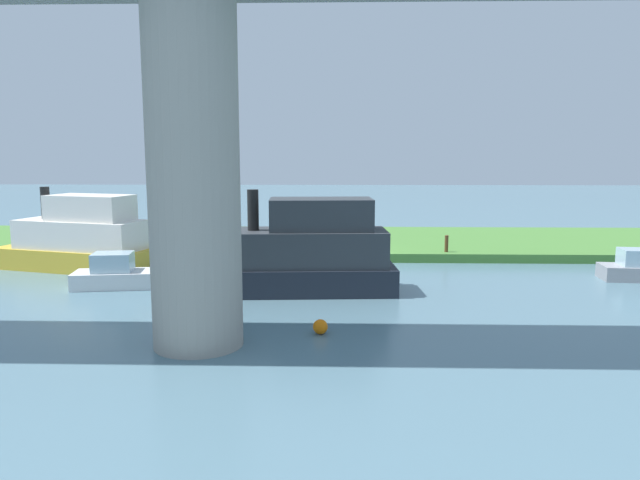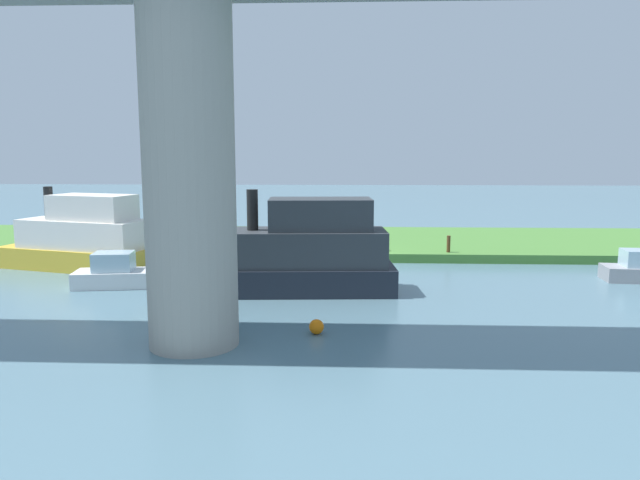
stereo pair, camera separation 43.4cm
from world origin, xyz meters
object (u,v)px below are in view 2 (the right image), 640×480
houseboat_blue (81,239)px  motorboat_white (252,258)px  marker_buoy (316,327)px  mooring_post (449,244)px  bridge_pylon (189,173)px  person_on_bank (377,239)px  riverboat_paddlewheel (301,254)px  pontoon_yellow (125,274)px

houseboat_blue → motorboat_white: bearing=-177.0°
houseboat_blue → marker_buoy: 16.75m
mooring_post → houseboat_blue: size_ratio=0.11×
marker_buoy → bridge_pylon: bearing=18.0°
person_on_bank → bridge_pylon: bearing=66.9°
bridge_pylon → riverboat_paddlewheel: size_ratio=1.21×
bridge_pylon → mooring_post: bearing=-125.0°
riverboat_paddlewheel → motorboat_white: bearing=-59.8°
person_on_bank → marker_buoy: person_on_bank is taller
bridge_pylon → marker_buoy: bridge_pylon is taller
person_on_bank → motorboat_white: (6.71, 2.87, -0.66)m
mooring_post → riverboat_paddlewheel: (7.67, 7.66, 0.68)m
pontoon_yellow → houseboat_blue: bearing=-46.6°
bridge_pylon → marker_buoy: 6.50m
bridge_pylon → mooring_post: (-10.47, -14.95, -4.41)m
riverboat_paddlewheel → pontoon_yellow: riverboat_paddlewheel is taller
motorboat_white → person_on_bank: bearing=-156.9°
bridge_pylon → pontoon_yellow: (5.24, -7.97, -4.82)m
mooring_post → riverboat_paddlewheel: 10.87m
person_on_bank → marker_buoy: size_ratio=2.78×
motorboat_white → houseboat_blue: bearing=3.0°
person_on_bank → houseboat_blue: bearing=12.1°
mooring_post → marker_buoy: 15.28m
motorboat_white → pontoon_yellow: size_ratio=0.97×
mooring_post → motorboat_white: (10.65, 2.54, -0.43)m
riverboat_paddlewheel → motorboat_white: riverboat_paddlewheel is taller
mooring_post → marker_buoy: bearing=64.0°
bridge_pylon → riverboat_paddlewheel: 8.66m
marker_buoy → pontoon_yellow: bearing=-36.7°
mooring_post → motorboat_white: size_ratio=0.20×
houseboat_blue → marker_buoy: (-12.80, 10.72, -1.32)m
motorboat_white → riverboat_paddlewheel: bearing=120.2°
houseboat_blue → riverboat_paddlewheel: bearing=158.5°
motorboat_white → pontoon_yellow: (5.06, 4.45, 0.02)m
pontoon_yellow → marker_buoy: 11.27m
mooring_post → marker_buoy: (6.68, 13.72, -0.72)m
person_on_bank → pontoon_yellow: (11.77, 7.31, -0.64)m
motorboat_white → marker_buoy: size_ratio=9.47×
bridge_pylon → motorboat_white: (0.18, -12.41, -4.84)m
riverboat_paddlewheel → houseboat_blue: (11.80, -4.66, -0.08)m
marker_buoy → mooring_post: bearing=-116.0°
bridge_pylon → pontoon_yellow: 10.69m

